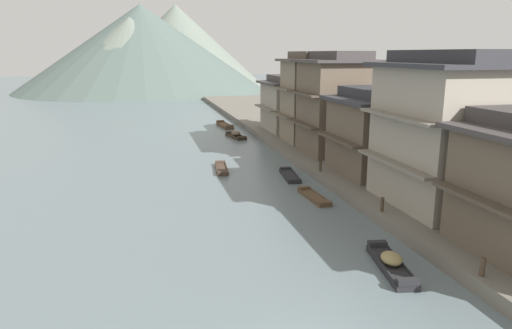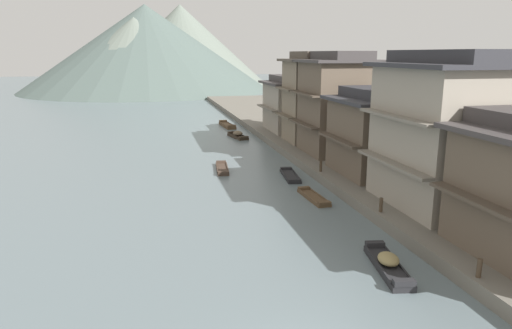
% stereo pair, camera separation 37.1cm
% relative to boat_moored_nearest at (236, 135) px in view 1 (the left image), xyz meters
% --- Properties ---
extents(riverbank_right, '(18.00, 110.00, 0.68)m').
position_rel_boat_moored_nearest_xyz_m(riverbank_right, '(11.22, -10.01, 0.05)').
color(riverbank_right, '#6B665B').
rests_on(riverbank_right, ground).
extents(boat_moored_nearest, '(1.82, 4.00, 0.78)m').
position_rel_boat_moored_nearest_xyz_m(boat_moored_nearest, '(0.00, 0.00, 0.00)').
color(boat_moored_nearest, '#33281E').
rests_on(boat_moored_nearest, ground).
extents(boat_moored_second, '(1.32, 4.03, 0.36)m').
position_rel_boat_moored_nearest_xyz_m(boat_moored_second, '(-4.07, -14.52, -0.17)').
color(boat_moored_second, '#423328').
rests_on(boat_moored_second, ground).
extents(boat_moored_third, '(1.50, 5.13, 0.56)m').
position_rel_boat_moored_nearest_xyz_m(boat_moored_third, '(0.19, 8.22, -0.11)').
color(boat_moored_third, brown).
rests_on(boat_moored_third, ground).
extents(boat_moored_far, '(1.43, 4.07, 0.35)m').
position_rel_boat_moored_nearest_xyz_m(boat_moored_far, '(0.64, -17.92, -0.17)').
color(boat_moored_far, '#232326').
rests_on(boat_moored_far, ground).
extents(boat_midriver_drifting, '(1.07, 3.80, 0.35)m').
position_rel_boat_moored_nearest_xyz_m(boat_midriver_drifting, '(0.50, -23.54, -0.17)').
color(boat_midriver_drifting, brown).
rests_on(boat_midriver_drifting, ground).
extents(boat_midriver_upstream, '(1.68, 4.30, 0.76)m').
position_rel_boat_moored_nearest_xyz_m(boat_midriver_upstream, '(0.15, -34.00, -0.02)').
color(boat_midriver_upstream, '#232326').
rests_on(boat_midriver_upstream, ground).
extents(house_waterfront_second, '(6.71, 8.11, 8.74)m').
position_rel_boat_moored_nearest_xyz_m(house_waterfront_second, '(6.43, -28.12, 4.68)').
color(house_waterfront_second, gray).
rests_on(house_waterfront_second, riverbank_right).
extents(house_waterfront_tall, '(6.29, 7.20, 6.14)m').
position_rel_boat_moored_nearest_xyz_m(house_waterfront_tall, '(6.23, -20.53, 3.39)').
color(house_waterfront_tall, brown).
rests_on(house_waterfront_tall, riverbank_right).
extents(house_waterfront_narrow, '(6.69, 6.80, 8.74)m').
position_rel_boat_moored_nearest_xyz_m(house_waterfront_narrow, '(6.42, -12.96, 4.69)').
color(house_waterfront_narrow, brown).
rests_on(house_waterfront_narrow, riverbank_right).
extents(house_waterfront_far, '(5.58, 5.56, 8.74)m').
position_rel_boat_moored_nearest_xyz_m(house_waterfront_far, '(5.87, -7.18, 4.71)').
color(house_waterfront_far, '#7F705B').
rests_on(house_waterfront_far, riverbank_right).
extents(house_waterfront_end, '(5.35, 7.79, 6.14)m').
position_rel_boat_moored_nearest_xyz_m(house_waterfront_end, '(5.76, -0.17, 3.39)').
color(house_waterfront_end, gray).
rests_on(house_waterfront_end, riverbank_right).
extents(mooring_post_dock_near, '(0.20, 0.20, 0.77)m').
position_rel_boat_moored_nearest_xyz_m(mooring_post_dock_near, '(2.57, -36.65, 0.77)').
color(mooring_post_dock_near, '#473828').
rests_on(mooring_post_dock_near, riverbank_right).
extents(mooring_post_dock_mid, '(0.20, 0.20, 0.80)m').
position_rel_boat_moored_nearest_xyz_m(mooring_post_dock_mid, '(2.57, -28.62, 0.79)').
color(mooring_post_dock_mid, '#473828').
rests_on(mooring_post_dock_mid, riverbank_right).
extents(mooring_post_dock_far, '(0.20, 0.20, 0.80)m').
position_rel_boat_moored_nearest_xyz_m(mooring_post_dock_far, '(2.57, -19.26, 0.79)').
color(mooring_post_dock_far, '#473828').
rests_on(mooring_post_dock_far, riverbank_right).
extents(hill_far_west, '(46.83, 46.83, 17.60)m').
position_rel_boat_moored_nearest_xyz_m(hill_far_west, '(-11.87, 67.93, 8.51)').
color(hill_far_west, slate).
rests_on(hill_far_west, ground).
extents(hill_far_centre, '(48.66, 48.66, 22.12)m').
position_rel_boat_moored_nearest_xyz_m(hill_far_centre, '(0.13, 82.81, 10.77)').
color(hill_far_centre, slate).
rests_on(hill_far_centre, ground).
extents(hill_far_east, '(61.91, 61.91, 21.09)m').
position_rel_boat_moored_nearest_xyz_m(hill_far_east, '(-9.23, 73.48, 10.25)').
color(hill_far_east, '#4C5B56').
rests_on(hill_far_east, ground).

